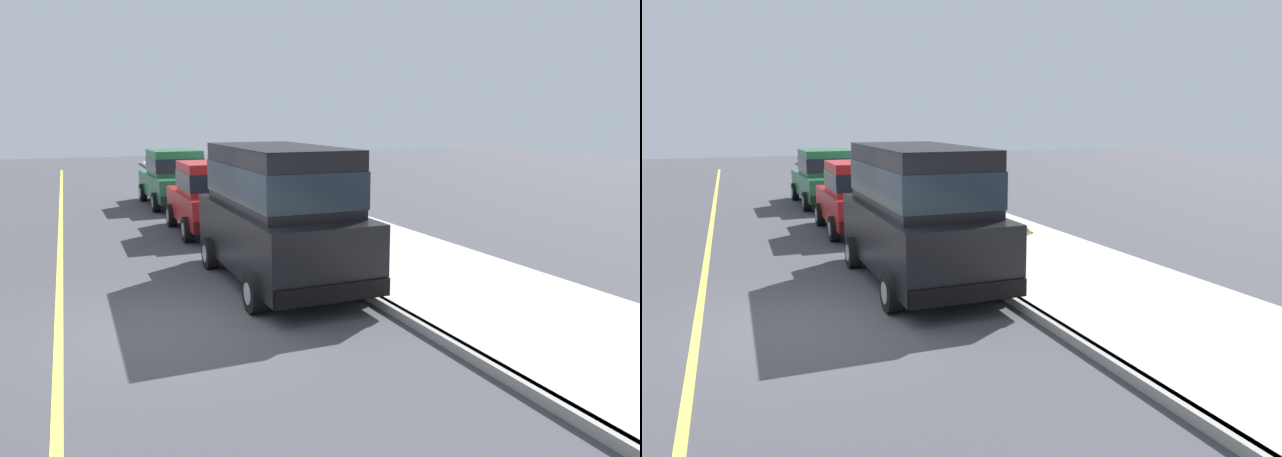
{
  "view_description": "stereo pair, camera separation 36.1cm",
  "coord_description": "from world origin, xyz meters",
  "views": [
    {
      "loc": [
        -1.32,
        -8.39,
        3.02
      ],
      "look_at": [
        3.21,
        2.04,
        0.85
      ],
      "focal_mm": 32.75,
      "sensor_mm": 36.0,
      "label": 1
    },
    {
      "loc": [
        -0.99,
        -8.53,
        3.02
      ],
      "look_at": [
        3.21,
        2.04,
        0.85
      ],
      "focal_mm": 32.75,
      "sensor_mm": 36.0,
      "label": 2
    }
  ],
  "objects": [
    {
      "name": "lane_centre_line",
      "position": [
        -1.6,
        0.0,
        0.0
      ],
      "size": [
        0.12,
        57.6,
        0.01
      ],
      "primitive_type": "cube",
      "color": "#E0D64C",
      "rests_on": "ground"
    },
    {
      "name": "ground_plane",
      "position": [
        0.0,
        0.0,
        0.0
      ],
      "size": [
        80.0,
        80.0,
        0.0
      ],
      "primitive_type": "plane",
      "color": "#424247"
    },
    {
      "name": "dog_tan",
      "position": [
        4.84,
        2.79,
        0.43
      ],
      "size": [
        0.76,
        0.23,
        0.49
      ],
      "color": "tan",
      "rests_on": "sidewalk"
    },
    {
      "name": "car_black_van",
      "position": [
        2.17,
        1.54,
        1.39
      ],
      "size": [
        2.15,
        4.91,
        2.52
      ],
      "color": "black",
      "rests_on": "ground"
    },
    {
      "name": "car_green_sedan",
      "position": [
        2.11,
        12.26,
        0.98
      ],
      "size": [
        2.11,
        4.64,
        1.92
      ],
      "color": "#23663D",
      "rests_on": "ground"
    },
    {
      "name": "car_red_hatchback",
      "position": [
        2.15,
        6.83,
        0.98
      ],
      "size": [
        1.97,
        3.8,
        1.88
      ],
      "color": "red",
      "rests_on": "ground"
    },
    {
      "name": "curb",
      "position": [
        3.2,
        0.0,
        0.07
      ],
      "size": [
        0.16,
        64.0,
        0.14
      ],
      "primitive_type": "cube",
      "color": "gray",
      "rests_on": "ground"
    },
    {
      "name": "sidewalk",
      "position": [
        5.0,
        0.0,
        0.07
      ],
      "size": [
        3.6,
        64.0,
        0.14
      ],
      "primitive_type": "cube",
      "color": "#B7B5AD",
      "rests_on": "ground"
    }
  ]
}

